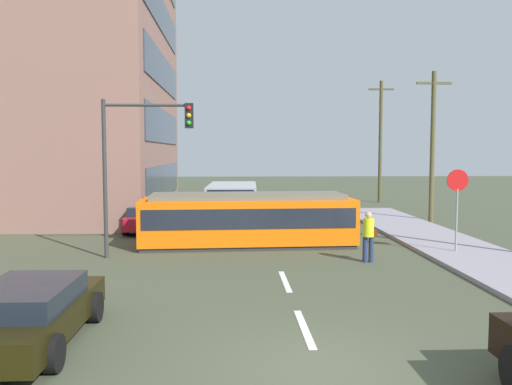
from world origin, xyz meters
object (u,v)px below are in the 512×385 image
Objects in this scene: parked_sedan_mid at (150,218)px; stop_sign at (457,193)px; city_bus at (233,199)px; pedestrian_crossing at (368,234)px; streetcar_tram at (248,219)px; parked_sedan_near at (30,313)px; parked_sedan_far at (175,204)px; utility_pole_far at (380,139)px; utility_pole_mid at (433,144)px; traffic_light_mast at (139,147)px.

parked_sedan_mid is 13.26m from stop_sign.
city_bus is 12.07m from pedestrian_crossing.
parked_sedan_near is at bearing -112.79° from streetcar_tram.
city_bus reaches higher than parked_sedan_mid.
stop_sign is (11.22, -12.57, 1.57)m from parked_sedan_far.
utility_pole_far reaches higher than city_bus.
parked_sedan_far is at bearing 131.75° from stop_sign.
city_bus is 1.38× the size of parked_sedan_near.
streetcar_tram is 7.95m from city_bus.
pedestrian_crossing is 0.41× the size of parked_sedan_mid.
parked_sedan_near is (-8.28, -7.19, -0.32)m from pedestrian_crossing.
parked_sedan_mid is at bearing 138.58° from pedestrian_crossing.
streetcar_tram is 2.88× the size of stop_sign.
utility_pole_mid reaches higher than parked_sedan_far.
city_bus is 0.79× the size of utility_pole_mid.
city_bus is 1.48× the size of parked_sedan_mid.
streetcar_tram is 12.04m from utility_pole_mid.
parked_sedan_far is at bearing 88.70° from parked_sedan_near.
utility_pole_far reaches higher than utility_pole_mid.
stop_sign is at bearing -0.10° from traffic_light_mast.
stop_sign is at bearing -105.42° from utility_pole_mid.
parked_sedan_far is at bearing 86.31° from parked_sedan_mid.
streetcar_tram reaches higher than parked_sedan_mid.
utility_pole_far is (13.97, 6.99, 3.90)m from parked_sedan_far.
parked_sedan_mid is 1.42× the size of stop_sign.
traffic_light_mast is at bearing 85.48° from parked_sedan_near.
stop_sign reaches higher than pedestrian_crossing.
parked_sedan_mid is 0.91× the size of parked_sedan_far.
utility_pole_far reaches higher than parked_sedan_near.
traffic_light_mast is at bearing -107.44° from city_bus.
utility_pole_far reaches higher than stop_sign.
pedestrian_crossing is 15.75m from parked_sedan_far.
utility_pole_far reaches higher than streetcar_tram.
parked_sedan_near is (-4.40, -10.48, -0.43)m from streetcar_tram.
traffic_light_mast is (-7.63, 1.12, 2.84)m from pedestrian_crossing.
stop_sign is (7.29, -2.19, 1.14)m from streetcar_tram.
utility_pole_mid reaches higher than traffic_light_mast.
parked_sedan_near is 31.61m from utility_pole_far.
parked_sedan_near is 1.07× the size of parked_sedan_mid.
parked_sedan_mid is 6.43m from parked_sedan_far.
stop_sign is 0.33× the size of utility_pole_far.
parked_sedan_near is at bearing -129.71° from utility_pole_mid.
traffic_light_mast is 0.70× the size of utility_pole_mid.
utility_pole_far is at bearing 26.57° from parked_sedan_far.
streetcar_tram is 11.11m from parked_sedan_far.
city_bus reaches higher than parked_sedan_near.
utility_pole_mid is (14.03, 2.53, 3.42)m from parked_sedan_mid.
utility_pole_mid reaches higher than city_bus.
streetcar_tram is at bearing -85.87° from city_bus.
pedestrian_crossing is (3.88, -3.29, -0.11)m from streetcar_tram.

